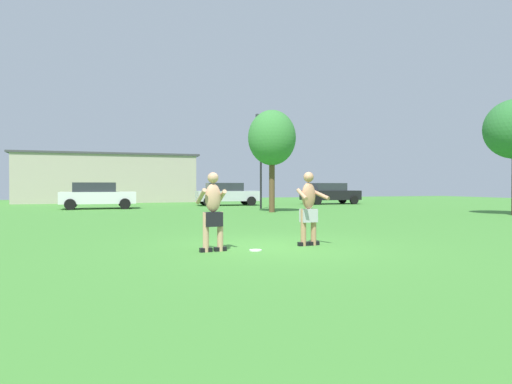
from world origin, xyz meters
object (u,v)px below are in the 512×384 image
object	(u,v)px
car_white_near_post	(97,195)
tree_right_field	(272,138)
lamp_post	(261,151)
player_in_black	(213,210)
frisbee	(256,250)
player_near	(309,207)
car_silver_far_end	(227,194)
car_black_mid_lot	(330,193)

from	to	relation	value
car_white_near_post	tree_right_field	bearing A→B (deg)	-37.47
car_white_near_post	tree_right_field	xyz separation A→B (m)	(8.65, -6.63, 3.04)
tree_right_field	lamp_post	bearing A→B (deg)	79.66
player_in_black	frisbee	xyz separation A→B (m)	(0.89, -0.19, -0.88)
player_near	tree_right_field	bearing A→B (deg)	72.54
car_silver_far_end	tree_right_field	bearing A→B (deg)	-89.45
frisbee	car_white_near_post	bearing A→B (deg)	99.28
player_near	car_silver_far_end	bearing A→B (deg)	79.60
car_white_near_post	player_near	bearing A→B (deg)	-76.40
player_in_black	player_near	bearing A→B (deg)	4.96
player_in_black	frisbee	distance (m)	1.26
frisbee	car_white_near_post	size ratio (longest dim) A/B	0.06
lamp_post	frisbee	bearing A→B (deg)	-110.16
player_near	car_white_near_post	distance (m)	19.86
player_in_black	tree_right_field	xyz separation A→B (m)	(6.33, 12.87, 2.98)
car_black_mid_lot	lamp_post	world-z (taller)	lamp_post
car_white_near_post	car_silver_far_end	xyz separation A→B (m)	(8.57, 1.96, 0.00)
car_white_near_post	lamp_post	size ratio (longest dim) A/B	0.76
player_near	car_white_near_post	bearing A→B (deg)	103.60
car_white_near_post	lamp_post	xyz separation A→B (m)	(9.29, -3.17, 2.65)
player_near	car_silver_far_end	xyz separation A→B (m)	(3.90, 21.27, -0.09)
player_near	car_white_near_post	world-z (taller)	player_near
car_silver_far_end	frisbee	bearing A→B (deg)	-103.88
player_near	car_silver_far_end	distance (m)	21.62
lamp_post	player_in_black	bearing A→B (deg)	-113.07
player_near	frisbee	bearing A→B (deg)	-164.67
frisbee	car_black_mid_lot	world-z (taller)	car_black_mid_lot
player_near	tree_right_field	xyz separation A→B (m)	(3.98, 12.67, 2.96)
car_white_near_post	car_silver_far_end	bearing A→B (deg)	12.91
lamp_post	tree_right_field	distance (m)	3.54
frisbee	car_black_mid_lot	distance (m)	25.24
tree_right_field	frisbee	bearing A→B (deg)	-112.59
lamp_post	car_black_mid_lot	bearing A→B (deg)	33.91
tree_right_field	car_silver_far_end	bearing A→B (deg)	90.55
player_in_black	tree_right_field	size ratio (longest dim) A/B	0.32
car_black_mid_lot	car_white_near_post	bearing A→B (deg)	-174.07
car_black_mid_lot	tree_right_field	size ratio (longest dim) A/B	0.81
car_black_mid_lot	lamp_post	size ratio (longest dim) A/B	0.77
player_in_black	lamp_post	bearing A→B (deg)	66.93
car_white_near_post	player_in_black	bearing A→B (deg)	-83.20
car_black_mid_lot	car_silver_far_end	size ratio (longest dim) A/B	0.99
car_black_mid_lot	tree_right_field	world-z (taller)	tree_right_field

